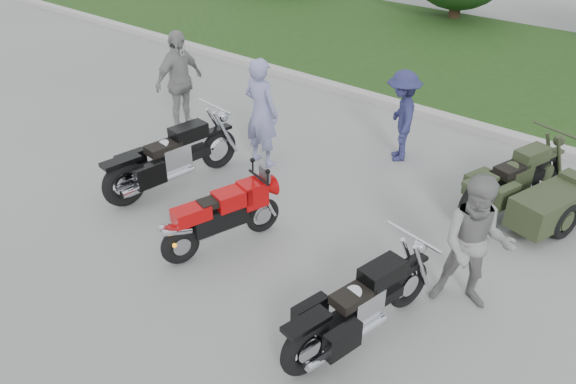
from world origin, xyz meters
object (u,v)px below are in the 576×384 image
Objects in this scene: cruiser_right at (356,310)px; person_back at (179,81)px; person_denim at (401,116)px; person_grey at (476,245)px; cruiser_sidecar at (534,196)px; person_stripe at (261,113)px; sportbike_red at (220,216)px; cruiser_left at (168,160)px.

cruiser_right is 1.14× the size of person_back.
person_grey is at bearing 6.91° from person_denim.
cruiser_sidecar is at bearing 43.16° from person_denim.
person_stripe reaches higher than cruiser_right.
person_denim is (-2.54, 0.50, 0.39)m from cruiser_sidecar.
cruiser_sidecar is 1.32× the size of person_grey.
person_back is (-6.50, 1.18, 0.10)m from person_grey.
person_denim is (-2.58, 2.80, -0.06)m from person_grey.
sportbike_red is 4.13m from person_back.
person_stripe is at bearing 134.97° from sportbike_red.
person_back is (-3.92, -1.62, 0.16)m from person_denim.
person_denim is at bearing 108.99° from person_grey.
cruiser_sidecar reaches higher than sportbike_red.
sportbike_red is 1.91m from cruiser_left.
person_grey reaches higher than person_denim.
person_grey reaches higher than sportbike_red.
cruiser_sidecar is 2.35m from person_grey.
cruiser_sidecar is at bearing 63.97° from sportbike_red.
person_stripe is (-3.64, 2.49, 0.51)m from cruiser_right.
sportbike_red is 2.58m from person_stripe.
cruiser_right is 4.44m from person_stripe.
person_back reaches higher than person_grey.
cruiser_sidecar is 1.21× the size of person_stripe.
person_back is at bearing 161.95° from sportbike_red.
person_grey is 6.61m from person_back.
person_denim reaches higher than sportbike_red.
person_denim is at bearing -135.59° from person_stripe.
cruiser_sidecar is at bearing 67.40° from person_grey.
person_grey is 3.81m from person_denim.
person_stripe is (-1.24, 2.22, 0.44)m from sportbike_red.
person_grey is (4.90, 0.49, 0.38)m from cruiser_left.
sportbike_red is at bearing -127.40° from person_back.
cruiser_left is 1.29× the size of person_back.
person_stripe reaches higher than person_grey.
person_grey is (3.09, 1.10, 0.36)m from sportbike_red.
sportbike_red is 0.95× the size of person_stripe.
person_stripe is at bearing 141.81° from person_grey.
person_back is at bearing -103.36° from person_denim.
cruiser_sidecar is at bearing 37.15° from cruiser_left.
person_grey is (0.69, 1.37, 0.43)m from cruiser_right.
person_stripe is 4.47m from person_grey.
cruiser_right is at bearing -4.61° from cruiser_left.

